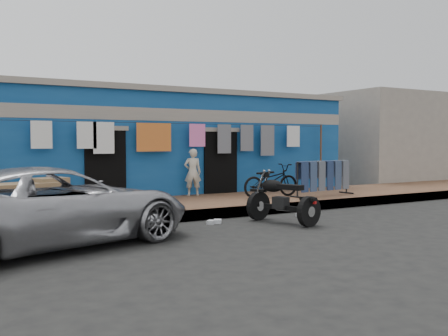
% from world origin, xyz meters
% --- Properties ---
extents(ground, '(80.00, 80.00, 0.00)m').
position_xyz_m(ground, '(0.00, 0.00, 0.00)').
color(ground, black).
rests_on(ground, ground).
extents(sidewalk, '(28.00, 3.00, 0.25)m').
position_xyz_m(sidewalk, '(0.00, 3.00, 0.12)').
color(sidewalk, brown).
rests_on(sidewalk, ground).
extents(curb, '(28.00, 0.10, 0.25)m').
position_xyz_m(curb, '(0.00, 1.55, 0.12)').
color(curb, gray).
rests_on(curb, ground).
extents(building, '(12.20, 5.20, 3.36)m').
position_xyz_m(building, '(-0.00, 6.99, 1.69)').
color(building, navy).
rests_on(building, ground).
extents(neighbor_right, '(6.00, 5.00, 3.80)m').
position_xyz_m(neighbor_right, '(11.00, 7.00, 1.90)').
color(neighbor_right, '#9E9384').
rests_on(neighbor_right, ground).
extents(clothesline, '(10.06, 0.06, 2.10)m').
position_xyz_m(clothesline, '(0.00, 4.25, 1.82)').
color(clothesline, brown).
rests_on(clothesline, sidewalk).
extents(car, '(5.45, 3.56, 1.41)m').
position_xyz_m(car, '(-4.34, 0.29, 0.71)').
color(car, '#AFAEB3').
rests_on(car, ground).
extents(seated_person, '(0.56, 0.46, 1.34)m').
position_xyz_m(seated_person, '(0.23, 4.20, 0.92)').
color(seated_person, beige).
rests_on(seated_person, sidewalk).
extents(bicycle, '(1.75, 0.65, 1.13)m').
position_xyz_m(bicycle, '(1.99, 2.84, 0.81)').
color(bicycle, black).
rests_on(bicycle, sidewalk).
extents(motorcycle, '(1.59, 2.06, 1.11)m').
position_xyz_m(motorcycle, '(0.50, 0.29, 0.55)').
color(motorcycle, black).
rests_on(motorcycle, ground).
extents(charpoy, '(2.38, 1.76, 0.67)m').
position_xyz_m(charpoy, '(-4.20, 3.41, 0.59)').
color(charpoy, brown).
rests_on(charpoy, sidewalk).
extents(jeans_rack, '(2.23, 0.89, 1.03)m').
position_xyz_m(jeans_rack, '(3.51, 2.42, 0.76)').
color(jeans_rack, black).
rests_on(jeans_rack, sidewalk).
extents(litter_a, '(0.24, 0.24, 0.08)m').
position_xyz_m(litter_a, '(-0.93, 0.94, 0.04)').
color(litter_a, silver).
rests_on(litter_a, ground).
extents(litter_b, '(0.18, 0.16, 0.07)m').
position_xyz_m(litter_b, '(1.44, 0.91, 0.04)').
color(litter_b, silver).
rests_on(litter_b, ground).
extents(litter_c, '(0.25, 0.26, 0.08)m').
position_xyz_m(litter_c, '(-0.74, 0.99, 0.04)').
color(litter_c, silver).
rests_on(litter_c, ground).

